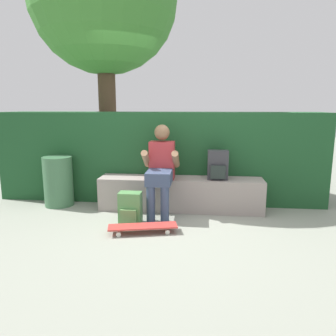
# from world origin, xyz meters

# --- Properties ---
(ground_plane) EXTENTS (24.00, 24.00, 0.00)m
(ground_plane) POSITION_xyz_m (0.00, 0.00, 0.00)
(ground_plane) COLOR gray
(bench_main) EXTENTS (2.30, 0.41, 0.46)m
(bench_main) POSITION_xyz_m (0.00, 0.42, 0.23)
(bench_main) COLOR gray
(bench_main) RESTS_ON ground
(person_skater) EXTENTS (0.49, 0.62, 1.21)m
(person_skater) POSITION_xyz_m (-0.25, 0.22, 0.66)
(person_skater) COLOR #B73338
(person_skater) RESTS_ON ground
(skateboard_near_person) EXTENTS (0.82, 0.38, 0.09)m
(skateboard_near_person) POSITION_xyz_m (-0.38, -0.49, 0.07)
(skateboard_near_person) COLOR #BC3833
(skateboard_near_person) RESTS_ON ground
(backpack_on_bench) EXTENTS (0.28, 0.23, 0.40)m
(backpack_on_bench) POSITION_xyz_m (0.51, 0.42, 0.66)
(backpack_on_bench) COLOR #333338
(backpack_on_bench) RESTS_ON bench_main
(backpack_on_ground) EXTENTS (0.28, 0.23, 0.40)m
(backpack_on_ground) POSITION_xyz_m (-0.59, -0.19, 0.19)
(backpack_on_ground) COLOR #51894C
(backpack_on_ground) RESTS_ON ground
(hedge_row) EXTENTS (4.97, 0.76, 1.37)m
(hedge_row) POSITION_xyz_m (-0.38, 1.02, 0.68)
(hedge_row) COLOR #1D4B27
(hedge_row) RESTS_ON ground
(tree_behind_bench) EXTENTS (2.45, 2.45, 4.43)m
(tree_behind_bench) POSITION_xyz_m (-1.37, 1.59, 3.18)
(tree_behind_bench) COLOR #473323
(tree_behind_bench) RESTS_ON ground
(trash_bin) EXTENTS (0.42, 0.42, 0.73)m
(trash_bin) POSITION_xyz_m (-1.81, 0.44, 0.37)
(trash_bin) COLOR #3D6B47
(trash_bin) RESTS_ON ground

